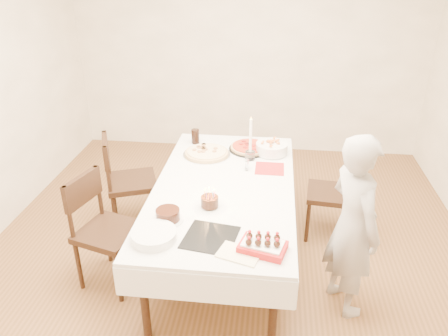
# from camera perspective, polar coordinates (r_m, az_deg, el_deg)

# --- Properties ---
(floor) EXTENTS (5.00, 5.00, 0.00)m
(floor) POSITION_cam_1_polar(r_m,az_deg,el_deg) (4.00, 0.38, -11.86)
(floor) COLOR brown
(floor) RESTS_ON ground
(wall_back) EXTENTS (4.50, 0.04, 2.70)m
(wall_back) POSITION_cam_1_polar(r_m,az_deg,el_deg) (5.73, 3.29, 15.19)
(wall_back) COLOR white
(wall_back) RESTS_ON floor
(dining_table) EXTENTS (1.50, 2.31, 0.75)m
(dining_table) POSITION_cam_1_polar(r_m,az_deg,el_deg) (3.79, -0.00, -7.28)
(dining_table) COLOR silver
(dining_table) RESTS_ON floor
(chair_right_savory) EXTENTS (0.50, 0.50, 0.89)m
(chair_right_savory) POSITION_cam_1_polar(r_m,az_deg,el_deg) (4.21, 13.68, -3.25)
(chair_right_savory) COLOR black
(chair_right_savory) RESTS_ON floor
(chair_left_savory) EXTENTS (0.64, 0.64, 0.97)m
(chair_left_savory) POSITION_cam_1_polar(r_m,az_deg,el_deg) (4.30, -11.93, -1.77)
(chair_left_savory) COLOR black
(chair_left_savory) RESTS_ON floor
(chair_left_dessert) EXTENTS (0.60, 0.60, 0.95)m
(chair_left_dessert) POSITION_cam_1_polar(r_m,az_deg,el_deg) (3.62, -14.75, -8.14)
(chair_left_dessert) COLOR black
(chair_left_dessert) RESTS_ON floor
(person) EXTENTS (0.53, 0.62, 1.43)m
(person) POSITION_cam_1_polar(r_m,az_deg,el_deg) (3.29, 16.47, -7.32)
(person) COLOR #A9A39F
(person) RESTS_ON floor
(pizza_white) EXTENTS (0.52, 0.52, 0.04)m
(pizza_white) POSITION_cam_1_polar(r_m,az_deg,el_deg) (4.12, -2.28, 1.99)
(pizza_white) COLOR beige
(pizza_white) RESTS_ON dining_table
(pizza_pepperoni) EXTENTS (0.50, 0.50, 0.04)m
(pizza_pepperoni) POSITION_cam_1_polar(r_m,az_deg,el_deg) (4.24, 3.42, 2.71)
(pizza_pepperoni) COLOR red
(pizza_pepperoni) RESTS_ON dining_table
(red_placemat) EXTENTS (0.25, 0.25, 0.01)m
(red_placemat) POSITION_cam_1_polar(r_m,az_deg,el_deg) (3.89, 5.97, -0.10)
(red_placemat) COLOR #B21E1E
(red_placemat) RESTS_ON dining_table
(pasta_bowl) EXTENTS (0.39, 0.39, 0.10)m
(pasta_bowl) POSITION_cam_1_polar(r_m,az_deg,el_deg) (4.16, 6.24, 2.60)
(pasta_bowl) COLOR white
(pasta_bowl) RESTS_ON dining_table
(taper_candle) EXTENTS (0.11, 0.11, 0.42)m
(taper_candle) POSITION_cam_1_polar(r_m,az_deg,el_deg) (3.96, 3.48, 3.87)
(taper_candle) COLOR white
(taper_candle) RESTS_ON dining_table
(shaker_pair) EXTENTS (0.09, 0.09, 0.09)m
(shaker_pair) POSITION_cam_1_polar(r_m,az_deg,el_deg) (3.83, 2.97, 0.31)
(shaker_pair) COLOR white
(shaker_pair) RESTS_ON dining_table
(cola_glass) EXTENTS (0.10, 0.10, 0.14)m
(cola_glass) POSITION_cam_1_polar(r_m,az_deg,el_deg) (4.36, -3.76, 4.14)
(cola_glass) COLOR black
(cola_glass) RESTS_ON dining_table
(layer_cake) EXTENTS (0.27, 0.27, 0.09)m
(layer_cake) POSITION_cam_1_polar(r_m,az_deg,el_deg) (3.16, -7.34, -6.13)
(layer_cake) COLOR black
(layer_cake) RESTS_ON dining_table
(cake_board) EXTENTS (0.39, 0.39, 0.01)m
(cake_board) POSITION_cam_1_polar(r_m,az_deg,el_deg) (2.99, -1.79, -9.08)
(cake_board) COLOR black
(cake_board) RESTS_ON dining_table
(birthday_cake) EXTENTS (0.16, 0.16, 0.14)m
(birthday_cake) POSITION_cam_1_polar(r_m,az_deg,el_deg) (3.27, -1.90, -3.87)
(birthday_cake) COLOR #391C0F
(birthday_cake) RESTS_ON dining_table
(strawberry_box) EXTENTS (0.34, 0.27, 0.07)m
(strawberry_box) POSITION_cam_1_polar(r_m,az_deg,el_deg) (2.86, 5.08, -10.08)
(strawberry_box) COLOR #AA1313
(strawberry_box) RESTS_ON dining_table
(box_lid) EXTENTS (0.31, 0.25, 0.02)m
(box_lid) POSITION_cam_1_polar(r_m,az_deg,el_deg) (2.84, 1.98, -11.22)
(box_lid) COLOR beige
(box_lid) RESTS_ON dining_table
(plate_stack) EXTENTS (0.33, 0.33, 0.06)m
(plate_stack) POSITION_cam_1_polar(r_m,az_deg,el_deg) (2.99, -9.14, -8.67)
(plate_stack) COLOR white
(plate_stack) RESTS_ON dining_table
(china_plate) EXTENTS (0.25, 0.25, 0.01)m
(china_plate) POSITION_cam_1_polar(r_m,az_deg,el_deg) (3.03, -8.99, -8.71)
(china_plate) COLOR white
(china_plate) RESTS_ON dining_table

